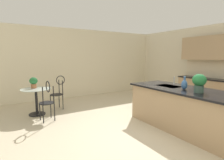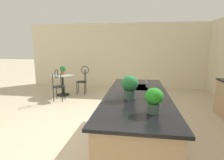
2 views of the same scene
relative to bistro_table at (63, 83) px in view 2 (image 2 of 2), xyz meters
name	(u,v)px [view 2 (image 2 of 2)]	position (x,y,z in m)	size (l,w,h in m)	color
ground_plane	(94,132)	(2.58, 1.82, -0.45)	(40.00, 40.00, 0.00)	beige
wall_left_window	(118,56)	(-1.68, 1.82, 0.90)	(0.12, 7.80, 2.70)	beige
kitchen_island	(136,119)	(2.88, 2.67, 0.02)	(2.80, 1.06, 0.92)	tan
bistro_table	(63,83)	(0.00, 0.00, 0.00)	(0.80, 0.80, 0.74)	black
chair_near_window	(83,79)	(-0.25, 0.67, 0.13)	(0.43, 0.51, 1.04)	black
chair_by_island	(58,84)	(0.69, 0.16, 0.13)	(0.50, 0.42, 1.04)	black
sink_faucet	(147,82)	(2.33, 2.85, 0.58)	(0.02, 0.02, 0.22)	#B2B5BA
potted_plant_on_table	(63,70)	(-0.14, -0.03, 0.47)	(0.22, 0.22, 0.31)	#9E603D
potted_plant_counter_near	(130,86)	(3.18, 2.55, 0.68)	(0.26, 0.26, 0.37)	#385147
potted_plant_counter_far	(154,99)	(3.73, 2.87, 0.65)	(0.22, 0.22, 0.31)	#385147
vase_on_counter	(132,87)	(2.83, 2.57, 0.58)	(0.13, 0.13, 0.29)	#386099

